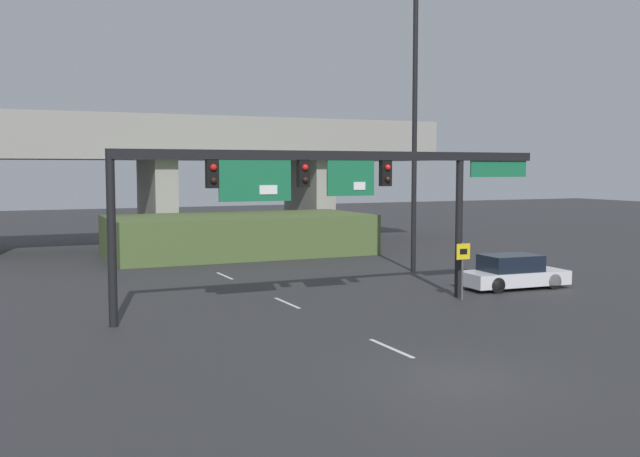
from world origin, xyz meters
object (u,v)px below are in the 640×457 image
(parked_sedan_near_right, at_px, (513,273))
(speed_limit_sign, at_px, (463,262))
(signal_gantry, at_px, (329,180))
(highway_light_pole_near, at_px, (415,107))

(parked_sedan_near_right, bearing_deg, speed_limit_sign, -154.33)
(speed_limit_sign, relative_size, parked_sedan_near_right, 0.48)
(signal_gantry, distance_m, parked_sedan_near_right, 9.74)
(highway_light_pole_near, distance_m, parked_sedan_near_right, 9.55)
(signal_gantry, bearing_deg, parked_sedan_near_right, 5.18)
(signal_gantry, relative_size, parked_sedan_near_right, 3.62)
(speed_limit_sign, distance_m, parked_sedan_near_right, 3.96)
(highway_light_pole_near, bearing_deg, signal_gantry, -138.39)
(highway_light_pole_near, xyz_separation_m, parked_sedan_near_right, (1.07, -6.12, -7.26))
(signal_gantry, bearing_deg, speed_limit_sign, -7.28)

